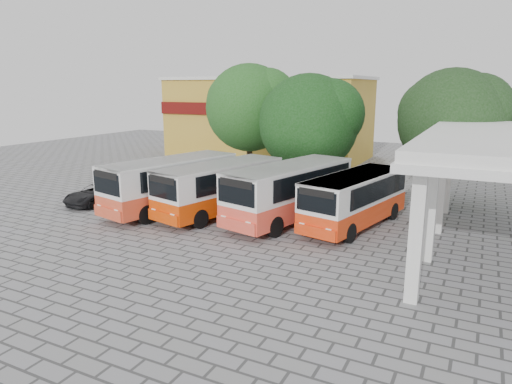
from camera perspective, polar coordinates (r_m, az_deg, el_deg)
The scene contains 11 objects.
ground at distance 21.64m, azimuth -1.32°, elevation -6.69°, with size 90.00×90.00×0.00m, color gray.
terminal_shelter at distance 22.12m, azimuth 29.00°, elevation 5.21°, with size 6.80×15.80×5.40m.
shophouse_block at distance 48.65m, azimuth 1.62°, elevation 9.28°, with size 20.40×10.40×8.30m.
bus_far_left at distance 27.71m, azimuth -10.57°, elevation 1.36°, with size 4.55×9.13×3.13m.
bus_centre_left at distance 26.48m, azimuth -4.46°, elevation 0.85°, with size 4.50×8.80×3.01m.
bus_centre_right at distance 25.14m, azimuth 4.26°, elevation 0.40°, with size 4.65×9.21×3.15m.
bus_far_right at distance 24.62m, azimuth 12.32°, elevation -0.58°, with size 4.04×8.25×2.83m.
tree_left at distance 37.15m, azimuth -0.70°, elevation 10.83°, with size 7.32×6.97×9.15m.
tree_middle at distance 32.59m, azimuth 6.75°, elevation 8.88°, with size 7.31×6.96×8.26m.
tree_right at distance 30.98m, azimuth 23.40°, elevation 8.58°, with size 6.74×6.42×8.47m.
parked_car at distance 30.84m, azimuth -19.19°, elevation -0.23°, with size 2.06×4.48×1.24m, color black.
Camera 1 is at (9.60, -17.98, 7.27)m, focal length 32.00 mm.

